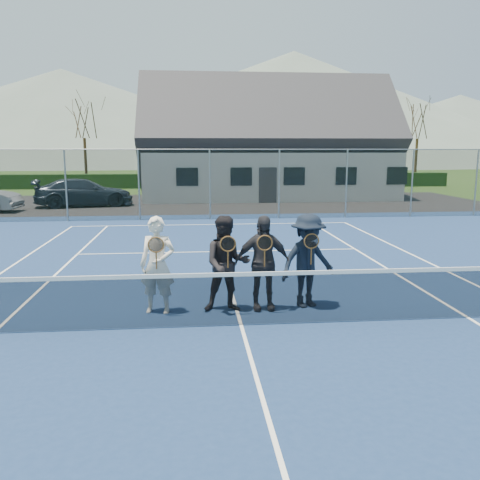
{
  "coord_description": "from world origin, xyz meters",
  "views": [
    {
      "loc": [
        -0.83,
        -8.31,
        3.03
      ],
      "look_at": [
        0.13,
        1.5,
        1.25
      ],
      "focal_mm": 38.0,
      "sensor_mm": 36.0,
      "label": 1
    }
  ],
  "objects_px": {
    "player_b": "(227,264)",
    "player_c": "(262,263)",
    "clubhouse": "(267,133)",
    "player_a": "(158,265)",
    "player_d": "(308,261)",
    "car_c": "(84,193)",
    "tennis_net": "(241,297)"
  },
  "relations": [
    {
      "from": "player_b",
      "to": "player_c",
      "type": "height_order",
      "value": "same"
    },
    {
      "from": "clubhouse",
      "to": "player_a",
      "type": "distance_m",
      "value": 23.95
    },
    {
      "from": "player_c",
      "to": "player_d",
      "type": "distance_m",
      "value": 0.89
    },
    {
      "from": "player_b",
      "to": "player_d",
      "type": "height_order",
      "value": "same"
    },
    {
      "from": "player_a",
      "to": "player_b",
      "type": "relative_size",
      "value": 1.0
    },
    {
      "from": "player_b",
      "to": "player_c",
      "type": "distance_m",
      "value": 0.67
    },
    {
      "from": "car_c",
      "to": "player_c",
      "type": "relative_size",
      "value": 2.81
    },
    {
      "from": "tennis_net",
      "to": "player_d",
      "type": "xyz_separation_m",
      "value": [
        1.38,
        0.97,
        0.38
      ]
    },
    {
      "from": "tennis_net",
      "to": "player_c",
      "type": "relative_size",
      "value": 6.49
    },
    {
      "from": "player_b",
      "to": "player_d",
      "type": "xyz_separation_m",
      "value": [
        1.55,
        0.12,
        -0.0
      ]
    },
    {
      "from": "clubhouse",
      "to": "player_c",
      "type": "relative_size",
      "value": 8.67
    },
    {
      "from": "tennis_net",
      "to": "player_c",
      "type": "distance_m",
      "value": 1.08
    },
    {
      "from": "clubhouse",
      "to": "player_c",
      "type": "bearing_deg",
      "value": -98.63
    },
    {
      "from": "car_c",
      "to": "player_d",
      "type": "distance_m",
      "value": 19.92
    },
    {
      "from": "tennis_net",
      "to": "clubhouse",
      "type": "bearing_deg",
      "value": 80.54
    },
    {
      "from": "car_c",
      "to": "player_c",
      "type": "distance_m",
      "value": 19.67
    },
    {
      "from": "car_c",
      "to": "player_c",
      "type": "bearing_deg",
      "value": -170.73
    },
    {
      "from": "player_b",
      "to": "car_c",
      "type": "bearing_deg",
      "value": 108.84
    },
    {
      "from": "player_a",
      "to": "player_c",
      "type": "height_order",
      "value": "same"
    },
    {
      "from": "clubhouse",
      "to": "player_a",
      "type": "xyz_separation_m",
      "value": [
        -5.46,
        -23.12,
        -3.07
      ]
    },
    {
      "from": "car_c",
      "to": "player_d",
      "type": "height_order",
      "value": "player_d"
    },
    {
      "from": "player_a",
      "to": "player_d",
      "type": "relative_size",
      "value": 1.0
    },
    {
      "from": "player_a",
      "to": "player_b",
      "type": "distance_m",
      "value": 1.28
    },
    {
      "from": "player_a",
      "to": "player_b",
      "type": "bearing_deg",
      "value": -1.33
    },
    {
      "from": "tennis_net",
      "to": "player_a",
      "type": "distance_m",
      "value": 1.74
    },
    {
      "from": "clubhouse",
      "to": "player_a",
      "type": "bearing_deg",
      "value": -103.28
    },
    {
      "from": "clubhouse",
      "to": "player_b",
      "type": "distance_m",
      "value": 23.72
    },
    {
      "from": "clubhouse",
      "to": "player_b",
      "type": "bearing_deg",
      "value": -100.24
    },
    {
      "from": "clubhouse",
      "to": "player_b",
      "type": "height_order",
      "value": "clubhouse"
    },
    {
      "from": "car_c",
      "to": "player_b",
      "type": "height_order",
      "value": "player_b"
    },
    {
      "from": "clubhouse",
      "to": "player_d",
      "type": "bearing_deg",
      "value": -96.5
    },
    {
      "from": "player_c",
      "to": "player_d",
      "type": "height_order",
      "value": "same"
    }
  ]
}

